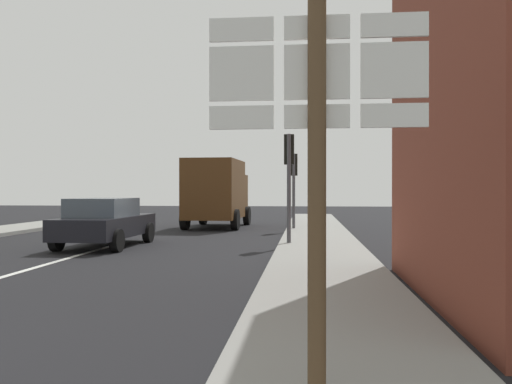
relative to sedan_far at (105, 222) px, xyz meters
The scene contains 8 objects.
ground_plane 1.28m from the sedan_far, 84.10° to the right, with size 80.00×80.00×0.00m, color black.
sidewalk_right 7.16m from the sedan_far, 25.08° to the right, with size 2.44×44.00×0.14m, color gray.
lane_centre_stripe 5.08m from the sedan_far, 88.80° to the right, with size 0.16×12.00×0.01m, color silver.
sedan_far is the anchor object (origin of this frame).
delivery_truck 8.45m from the sedan_far, 76.31° to the left, with size 2.61×5.06×3.05m.
route_sign_post 12.73m from the sedan_far, 61.07° to the right, with size 1.66×0.14×3.20m.
traffic_light_near_right 5.82m from the sedan_far, ahead, with size 0.30×0.49×3.39m.
traffic_light_far_right 8.60m from the sedan_far, 49.09° to the left, with size 0.30×0.49×3.21m.
Camera 1 is at (5.94, -3.99, 1.72)m, focal length 36.13 mm.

